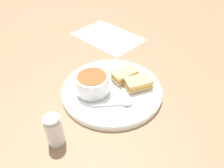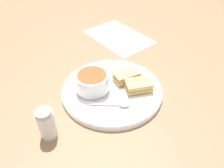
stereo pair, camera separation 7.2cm
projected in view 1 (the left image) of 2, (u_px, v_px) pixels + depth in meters
The scene contains 8 objects.
ground_plane at pixel (112, 92), 0.75m from camera, with size 2.40×2.40×0.00m, color #8E6B4C.
plate at pixel (112, 90), 0.74m from camera, with size 0.34×0.34×0.02m.
soup_bowl at pixel (92, 83), 0.71m from camera, with size 0.11×0.11×0.06m.
spoon at pixel (124, 103), 0.67m from camera, with size 0.12×0.08×0.01m.
sandwich_half_near at pixel (138, 83), 0.73m from camera, with size 0.10×0.08×0.03m.
sandwich_half_far at pixel (125, 75), 0.76m from camera, with size 0.09×0.06×0.03m.
salt_shaker at pixel (54, 130), 0.57m from camera, with size 0.05×0.05×0.10m.
menu_sheet at pixel (108, 37), 1.05m from camera, with size 0.26×0.34×0.00m.
Camera 1 is at (0.33, 0.45, 0.51)m, focal length 35.00 mm.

